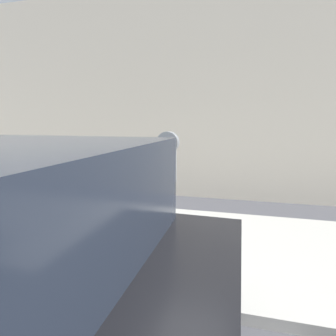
% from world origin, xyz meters
% --- Properties ---
extents(sidewalk, '(24.00, 2.80, 0.13)m').
position_xyz_m(sidewalk, '(0.00, 2.20, 0.07)').
color(sidewalk, '#ADAAA3').
rests_on(sidewalk, ground_plane).
extents(building_facade, '(24.00, 0.30, 5.11)m').
position_xyz_m(building_facade, '(0.00, 5.16, 2.55)').
color(building_facade, beige).
rests_on(building_facade, ground_plane).
extents(parking_meter, '(0.22, 0.13, 1.67)m').
position_xyz_m(parking_meter, '(0.58, 1.12, 1.38)').
color(parking_meter, slate).
rests_on(parking_meter, sidewalk).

